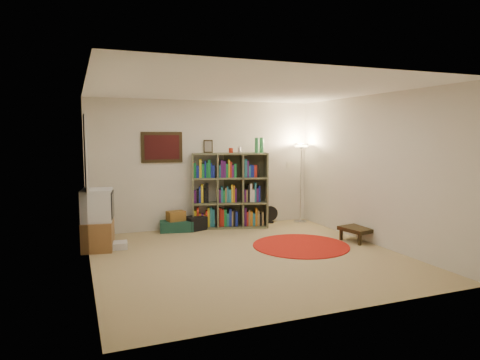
# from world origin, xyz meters

# --- Properties ---
(room) EXTENTS (4.54, 4.54, 2.54)m
(room) POSITION_xyz_m (-0.05, 0.05, 1.26)
(room) COLOR #9E885D
(room) RESTS_ON ground
(bookshelf) EXTENTS (1.54, 0.81, 1.78)m
(bookshelf) POSITION_xyz_m (0.43, 2.05, 0.72)
(bookshelf) COLOR brown
(bookshelf) RESTS_ON ground
(floor_lamp) EXTENTS (0.37, 0.37, 1.65)m
(floor_lamp) POSITION_xyz_m (2.00, 1.97, 1.37)
(floor_lamp) COLOR silver
(floor_lamp) RESTS_ON ground
(floor_fan) EXTENTS (0.31, 0.18, 0.36)m
(floor_fan) POSITION_xyz_m (1.37, 2.12, 0.18)
(floor_fan) COLOR black
(floor_fan) RESTS_ON ground
(tv_stand) EXTENTS (0.56, 0.73, 0.97)m
(tv_stand) POSITION_xyz_m (-2.09, 1.27, 0.47)
(tv_stand) COLOR brown
(tv_stand) RESTS_ON ground
(dvd_box) EXTENTS (0.34, 0.30, 0.11)m
(dvd_box) POSITION_xyz_m (-1.81, 1.17, 0.05)
(dvd_box) COLOR silver
(dvd_box) RESTS_ON ground
(suitcase) EXTENTS (0.68, 0.51, 0.20)m
(suitcase) POSITION_xyz_m (-0.63, 2.09, 0.10)
(suitcase) COLOR #14392E
(suitcase) RESTS_ON ground
(wicker_basket) EXTENTS (0.36, 0.28, 0.19)m
(wicker_basket) POSITION_xyz_m (-0.64, 2.07, 0.29)
(wicker_basket) COLOR brown
(wicker_basket) RESTS_ON suitcase
(duffel_bag) EXTENTS (0.46, 0.42, 0.26)m
(duffel_bag) POSITION_xyz_m (-0.27, 2.05, 0.13)
(duffel_bag) COLOR black
(duffel_bag) RESTS_ON ground
(red_rug) EXTENTS (1.59, 1.59, 0.01)m
(red_rug) POSITION_xyz_m (1.04, 0.24, 0.01)
(red_rug) COLOR #95110A
(red_rug) RESTS_ON ground
(side_table) EXTENTS (0.62, 0.62, 0.25)m
(side_table) POSITION_xyz_m (2.15, 0.17, 0.21)
(side_table) COLOR black
(side_table) RESTS_ON ground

